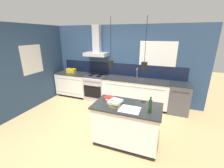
{
  "coord_description": "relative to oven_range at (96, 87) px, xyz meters",
  "views": [
    {
      "loc": [
        1.58,
        -2.92,
        2.3
      ],
      "look_at": [
        0.26,
        0.58,
        1.05
      ],
      "focal_mm": 24.0,
      "sensor_mm": 36.0,
      "label": 1
    }
  ],
  "objects": [
    {
      "name": "book_stack",
      "position": [
        1.44,
        -2.0,
        0.52
      ],
      "size": [
        0.29,
        0.31,
        0.12
      ],
      "color": "olive",
      "rests_on": "kitchen_island"
    },
    {
      "name": "counter_run_sink",
      "position": [
        1.43,
        0.01,
        0.01
      ],
      "size": [
        2.13,
        0.64,
        1.25
      ],
      "color": "black",
      "rests_on": "ground_plane"
    },
    {
      "name": "wall_back",
      "position": [
        0.73,
        0.31,
        0.9
      ],
      "size": [
        5.6,
        2.33,
        2.6
      ],
      "color": "navy",
      "rests_on": "ground_plane"
    },
    {
      "name": "yellow_toolbox",
      "position": [
        -1.03,
        0.0,
        0.54
      ],
      "size": [
        0.34,
        0.18,
        0.19
      ],
      "color": "gold",
      "rests_on": "counter_run_left"
    },
    {
      "name": "counter_run_left",
      "position": [
        -0.98,
        0.01,
        0.01
      ],
      "size": [
        1.23,
        0.64,
        0.91
      ],
      "color": "black",
      "rests_on": "ground_plane"
    },
    {
      "name": "dishwasher",
      "position": [
        2.78,
        0.0,
        -0.0
      ],
      "size": [
        0.58,
        0.65,
        0.91
      ],
      "color": "#4C4C51",
      "rests_on": "ground_plane"
    },
    {
      "name": "kitchen_island",
      "position": [
        1.67,
        -1.9,
        0.0
      ],
      "size": [
        1.4,
        0.76,
        0.91
      ],
      "color": "black",
      "rests_on": "ground_plane"
    },
    {
      "name": "ground_plane",
      "position": [
        0.77,
        -1.69,
        -0.46
      ],
      "size": [
        16.0,
        16.0,
        0.0
      ],
      "primitive_type": "plane",
      "color": "tan",
      "rests_on": "ground"
    },
    {
      "name": "paper_pile",
      "position": [
        1.76,
        -2.06,
        0.46
      ],
      "size": [
        0.4,
        0.32,
        0.01
      ],
      "color": "silver",
      "rests_on": "kitchen_island"
    },
    {
      "name": "bottle_on_island",
      "position": [
        2.14,
        -2.05,
        0.59
      ],
      "size": [
        0.07,
        0.07,
        0.32
      ],
      "color": "#193319",
      "rests_on": "kitchen_island"
    },
    {
      "name": "red_supply_box",
      "position": [
        1.23,
        -1.8,
        0.5
      ],
      "size": [
        0.21,
        0.15,
        0.08
      ],
      "color": "red",
      "rests_on": "kitchen_island"
    },
    {
      "name": "oven_range",
      "position": [
        0.0,
        0.0,
        0.0
      ],
      "size": [
        0.76,
        0.66,
        0.91
      ],
      "color": "#B5B5BA",
      "rests_on": "ground_plane"
    },
    {
      "name": "wall_left",
      "position": [
        -1.65,
        -0.99,
        0.85
      ],
      "size": [
        0.08,
        3.8,
        2.6
      ],
      "color": "navy",
      "rests_on": "ground_plane"
    }
  ]
}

